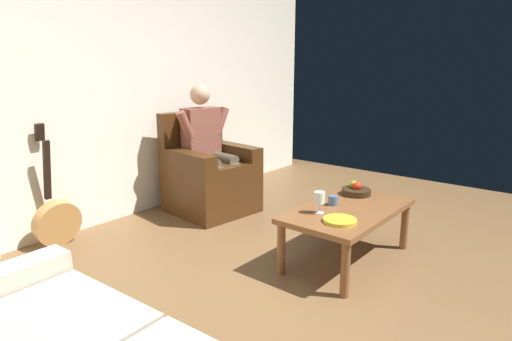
{
  "coord_description": "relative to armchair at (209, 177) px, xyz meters",
  "views": [
    {
      "loc": [
        2.49,
        0.95,
        1.48
      ],
      "look_at": [
        -0.43,
        -1.4,
        0.56
      ],
      "focal_mm": 30.59,
      "sensor_mm": 36.0,
      "label": 1
    }
  ],
  "objects": [
    {
      "name": "ground_plane",
      "position": [
        0.56,
        2.12,
        -0.35
      ],
      "size": [
        6.35,
        6.35,
        0.0
      ],
      "primitive_type": "plane",
      "color": "brown"
    },
    {
      "name": "guitar",
      "position": [
        1.43,
        -0.35,
        -0.12
      ],
      "size": [
        0.39,
        0.23,
        1.02
      ],
      "color": "#B38046",
      "rests_on": "ground"
    },
    {
      "name": "decorative_dish",
      "position": [
        0.49,
        1.75,
        0.08
      ],
      "size": [
        0.23,
        0.23,
        0.02
      ],
      "primitive_type": "cylinder",
      "color": "gold",
      "rests_on": "coffee_table"
    },
    {
      "name": "candle_jar",
      "position": [
        0.19,
        1.53,
        0.11
      ],
      "size": [
        0.07,
        0.07,
        0.07
      ],
      "primitive_type": "cylinder",
      "color": "#47648E",
      "rests_on": "coffee_table"
    },
    {
      "name": "person_seated",
      "position": [
        -0.0,
        -0.0,
        0.34
      ],
      "size": [
        0.65,
        0.57,
        1.28
      ],
      "rotation": [
        0.0,
        0.0,
        -0.12
      ],
      "color": "brown",
      "rests_on": "ground"
    },
    {
      "name": "wall_back",
      "position": [
        0.56,
        -0.55,
        1.03
      ],
      "size": [
        5.67,
        0.06,
        2.75
      ],
      "primitive_type": "cube",
      "color": "white",
      "rests_on": "ground"
    },
    {
      "name": "coffee_table",
      "position": [
        0.19,
        1.66,
        0.02
      ],
      "size": [
        1.1,
        0.62,
        0.42
      ],
      "rotation": [
        0.0,
        0.0,
        -0.01
      ],
      "color": "brown",
      "rests_on": "ground"
    },
    {
      "name": "armchair",
      "position": [
        0.0,
        0.0,
        0.0
      ],
      "size": [
        0.82,
        0.84,
        1.0
      ],
      "rotation": [
        0.0,
        0.0,
        -0.12
      ],
      "color": "#41250F",
      "rests_on": "ground"
    },
    {
      "name": "fruit_bowl",
      "position": [
        -0.17,
        1.54,
        0.11
      ],
      "size": [
        0.24,
        0.24,
        0.11
      ],
      "color": "#2F2212",
      "rests_on": "coffee_table"
    },
    {
      "name": "wine_glass_near",
      "position": [
        0.42,
        1.55,
        0.18
      ],
      "size": [
        0.08,
        0.08,
        0.16
      ],
      "color": "silver",
      "rests_on": "coffee_table"
    }
  ]
}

